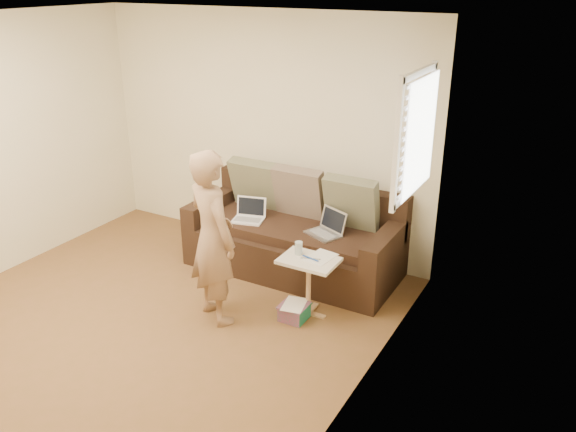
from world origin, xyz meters
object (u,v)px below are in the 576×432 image
at_px(laptop_silver, 323,235).
at_px(laptop_white, 248,221).
at_px(striped_box, 294,312).
at_px(sofa, 293,233).
at_px(drinking_glass, 299,248).
at_px(side_table, 308,287).
at_px(person, 213,238).

bearing_deg(laptop_silver, laptop_white, -151.55).
bearing_deg(striped_box, sofa, 119.18).
bearing_deg(striped_box, drinking_glass, 107.42).
xyz_separation_m(drinking_glass, striped_box, (0.06, -0.19, -0.55)).
relative_size(sofa, side_table, 3.90).
bearing_deg(side_table, laptop_white, 151.35).
height_order(laptop_silver, drinking_glass, drinking_glass).
bearing_deg(laptop_white, sofa, 4.40).
relative_size(laptop_white, side_table, 0.56).
bearing_deg(drinking_glass, person, -139.69).
distance_m(person, drinking_glass, 0.79).
height_order(sofa, laptop_silver, sofa).
height_order(sofa, person, person).
height_order(sofa, drinking_glass, sofa).
xyz_separation_m(laptop_white, side_table, (1.00, -0.55, -0.24)).
relative_size(person, side_table, 2.83).
xyz_separation_m(sofa, laptop_silver, (0.38, -0.09, 0.10)).
distance_m(side_table, drinking_glass, 0.37).
relative_size(laptop_white, person, 0.20).
height_order(person, side_table, person).
relative_size(sofa, drinking_glass, 18.33).
bearing_deg(laptop_white, drinking_glass, -44.49).
distance_m(sofa, side_table, 0.90).
relative_size(person, drinking_glass, 13.30).
bearing_deg(striped_box, laptop_silver, 96.85).
distance_m(sofa, laptop_silver, 0.41).
bearing_deg(laptop_white, side_table, -43.30).
bearing_deg(laptop_silver, striped_box, -59.37).
distance_m(laptop_white, striped_box, 1.24).
bearing_deg(laptop_white, person, -88.50).
xyz_separation_m(laptop_white, drinking_glass, (0.87, -0.50, 0.10)).
distance_m(sofa, laptop_white, 0.50).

